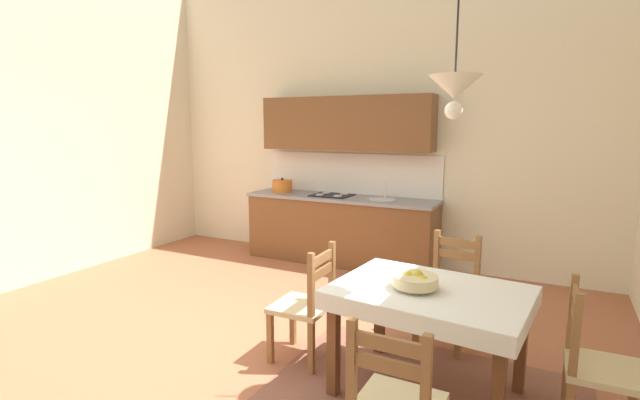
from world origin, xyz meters
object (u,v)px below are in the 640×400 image
Objects in this scene: fruit_bowl at (415,281)px; dining_chair_tv_side at (306,306)px; kitchen_cabinetry at (341,199)px; dining_chair_kitchen_side at (449,293)px; pendant_lamp at (455,88)px; dining_chair_window_side at (597,367)px; dining_table at (429,308)px.

dining_chair_tv_side is at bearing 174.30° from fruit_bowl.
fruit_bowl is at bearing -56.59° from kitchen_cabinetry.
dining_chair_kitchen_side is at bearing 40.57° from dining_chair_tv_side.
kitchen_cabinetry is at bearing 126.34° from pendant_lamp.
dining_chair_window_side is 1.14m from fruit_bowl.
pendant_lamp is at bearing -4.65° from dining_chair_tv_side.
pendant_lamp is at bearing -176.49° from dining_chair_window_side.
dining_chair_kitchen_side is at bearing -44.35° from kitchen_cabinetry.
kitchen_cabinetry is at bearing 123.41° from fruit_bowl.
dining_chair_tv_side is at bearing 178.08° from dining_table.
dining_chair_window_side is at bearing -42.51° from kitchen_cabinetry.
kitchen_cabinetry is at bearing 135.65° from dining_chair_kitchen_side.
fruit_bowl is (-0.05, -0.88, 0.37)m from dining_chair_kitchen_side.
dining_chair_kitchen_side is 1.16× the size of pendant_lamp.
kitchen_cabinetry reaches higher than dining_chair_window_side.
dining_chair_window_side is at bearing -0.99° from dining_chair_tv_side.
dining_chair_tv_side is 1.94m from pendant_lamp.
dining_chair_kitchen_side and dining_chair_window_side have the same top height.
pendant_lamp is (-0.88, -0.05, 1.61)m from dining_chair_window_side.
pendant_lamp reaches higher than dining_chair_kitchen_side.
fruit_bowl is at bearing 179.98° from pendant_lamp.
dining_table is 1.00m from dining_chair_window_side.
dining_table is 4.45× the size of fruit_bowl.
fruit_bowl is (1.74, -2.63, -0.04)m from kitchen_cabinetry.
dining_chair_tv_side is at bearing -139.43° from dining_chair_kitchen_side.
pendant_lamp is (1.94, -2.63, 1.19)m from kitchen_cabinetry.
dining_table is 1.44× the size of dining_chair_kitchen_side.
dining_chair_window_side is (2.81, -2.58, -0.41)m from kitchen_cabinetry.
dining_chair_window_side is at bearing -0.08° from dining_table.
dining_chair_kitchen_side reaches higher than dining_table.
dining_chair_window_side is (0.99, -0.00, -0.17)m from dining_table.
dining_chair_window_side reaches higher than dining_table.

